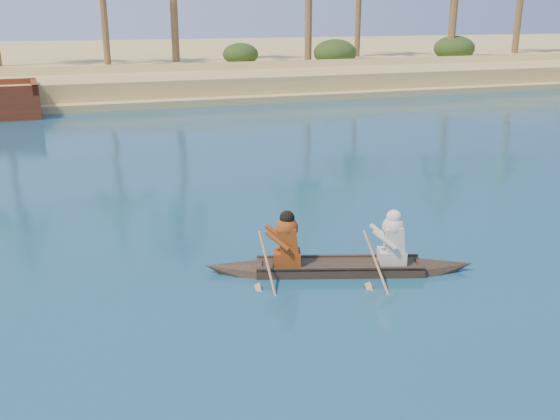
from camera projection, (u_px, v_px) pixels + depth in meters
name	position (u px, v px, depth m)	size (l,w,h in m)	color
ground	(363.00, 265.00, 12.37)	(160.00, 160.00, 0.00)	#0C2F4E
sandy_embankment	(125.00, 62.00, 54.43)	(150.00, 51.00, 1.50)	tan
shrub_cluster	(148.00, 69.00, 40.37)	(100.00, 6.00, 2.40)	#293F17
canoe	(339.00, 259.00, 11.96)	(5.16, 2.23, 1.43)	#3A2E1F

